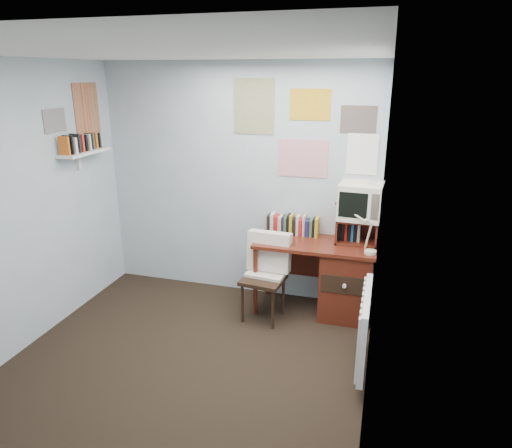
% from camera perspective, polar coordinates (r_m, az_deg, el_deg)
% --- Properties ---
extents(ground, '(3.50, 3.50, 0.00)m').
position_cam_1_polar(ground, '(3.96, -10.36, -18.76)').
color(ground, black).
rests_on(ground, ground).
extents(back_wall, '(3.00, 0.02, 2.50)m').
position_cam_1_polar(back_wall, '(4.92, -2.26, 5.16)').
color(back_wall, silver).
rests_on(back_wall, ground).
extents(right_wall, '(0.02, 3.50, 2.50)m').
position_cam_1_polar(right_wall, '(3.01, 14.80, -4.15)').
color(right_wall, silver).
rests_on(right_wall, ground).
extents(ceiling, '(3.00, 3.50, 0.02)m').
position_cam_1_polar(ceiling, '(3.18, -13.08, 20.23)').
color(ceiling, white).
rests_on(ceiling, back_wall).
extents(desk, '(1.20, 0.55, 0.76)m').
position_cam_1_polar(desk, '(4.72, 10.56, -6.61)').
color(desk, '#521E12').
rests_on(desk, ground).
extents(desk_chair, '(0.48, 0.46, 0.85)m').
position_cam_1_polar(desk_chair, '(4.55, 0.91, -6.99)').
color(desk_chair, black).
rests_on(desk_chair, ground).
extents(desk_lamp, '(0.33, 0.30, 0.41)m').
position_cam_1_polar(desk_lamp, '(4.35, 14.28, -1.12)').
color(desk_lamp, red).
rests_on(desk_lamp, desk).
extents(tv_riser, '(0.40, 0.30, 0.25)m').
position_cam_1_polar(tv_riser, '(4.64, 12.50, -0.80)').
color(tv_riser, '#521E12').
rests_on(tv_riser, desk).
extents(crt_tv, '(0.43, 0.40, 0.39)m').
position_cam_1_polar(crt_tv, '(4.56, 12.96, 3.04)').
color(crt_tv, beige).
rests_on(crt_tv, tv_riser).
extents(book_row, '(0.60, 0.14, 0.22)m').
position_cam_1_polar(book_row, '(4.78, 5.01, -0.04)').
color(book_row, '#521E12').
rests_on(book_row, desk).
extents(radiator, '(0.09, 0.80, 0.60)m').
position_cam_1_polar(radiator, '(3.87, 13.46, -12.46)').
color(radiator, white).
rests_on(radiator, right_wall).
extents(wall_shelf, '(0.20, 0.62, 0.24)m').
position_cam_1_polar(wall_shelf, '(4.92, -20.68, 8.39)').
color(wall_shelf, white).
rests_on(wall_shelf, left_wall).
extents(posters_back, '(1.20, 0.01, 0.90)m').
position_cam_1_polar(posters_back, '(4.64, 6.05, 11.80)').
color(posters_back, white).
rests_on(posters_back, back_wall).
extents(posters_left, '(0.01, 0.70, 0.60)m').
position_cam_1_polar(posters_left, '(4.93, -22.09, 12.73)').
color(posters_left, white).
rests_on(posters_left, left_wall).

